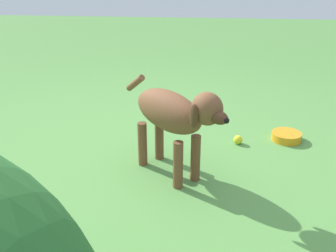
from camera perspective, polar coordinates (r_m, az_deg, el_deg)
ground at (r=2.62m, az=-5.16°, el=-5.28°), size 14.00×14.00×0.00m
dog at (r=2.28m, az=0.84°, el=1.66°), size 0.68×0.68×0.62m
tennis_ball_0 at (r=2.88m, az=10.25°, el=-1.99°), size 0.07×0.07×0.07m
water_bowl at (r=3.03m, az=17.00°, el=-1.46°), size 0.22×0.22×0.06m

